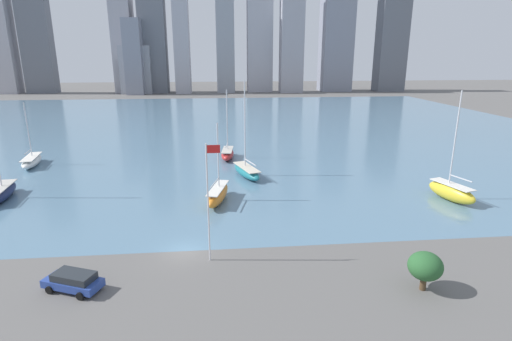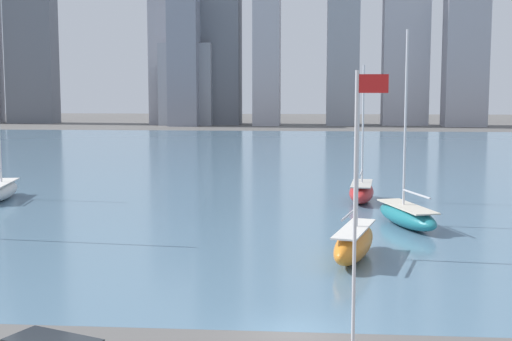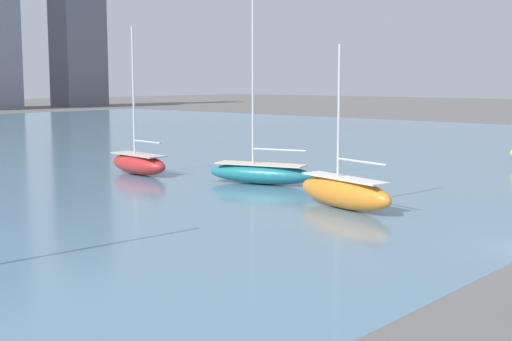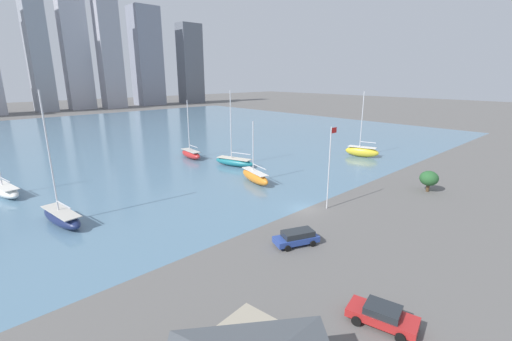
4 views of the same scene
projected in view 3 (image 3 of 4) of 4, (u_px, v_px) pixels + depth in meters
name	position (u px, v px, depth m)	size (l,w,h in m)	color
sailboat_red	(138.00, 163.00, 59.58)	(2.90, 7.37, 12.23)	#B72828
sailboat_teal	(261.00, 172.00, 54.13)	(4.74, 8.83, 14.46)	#1E757F
sailboat_orange	(344.00, 192.00, 43.81)	(3.68, 8.16, 10.04)	orange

